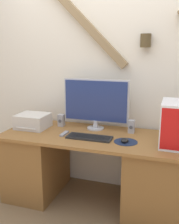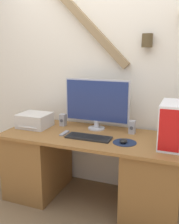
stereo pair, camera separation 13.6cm
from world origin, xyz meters
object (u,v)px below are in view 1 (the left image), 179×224
speaker_left (61,120)px  speaker_right (132,126)px  computer_tower (172,123)px  printer (33,121)px  keyboard (89,137)px  monitor (96,102)px  remote_control (64,134)px  mouse (125,140)px

speaker_left → speaker_right: bearing=0.5°
computer_tower → printer: computer_tower is taller
computer_tower → speaker_left: bearing=169.4°
keyboard → computer_tower: bearing=5.7°
monitor → remote_control: size_ratio=4.59×
mouse → remote_control: mouse is taller
keyboard → speaker_right: bearing=40.1°
keyboard → computer_tower: (0.74, 0.07, 0.19)m
computer_tower → remote_control: 1.04m
mouse → speaker_left: speaker_left is taller
mouse → printer: printer is taller
monitor → keyboard: monitor is taller
keyboard → mouse: (0.35, -0.02, 0.01)m
keyboard → speaker_left: speaker_left is taller
mouse → speaker_right: bearing=88.4°
printer → keyboard: bearing=-11.2°
computer_tower → speaker_left: (-1.17, 0.22, -0.13)m
speaker_right → monitor: bearing=177.8°
printer → speaker_left: size_ratio=2.46×
remote_control → mouse: bearing=-4.2°
keyboard → speaker_left: size_ratio=3.30×
keyboard → computer_tower: computer_tower is taller
keyboard → printer: printer is taller
computer_tower → remote_control: (-1.02, -0.05, -0.19)m
monitor → speaker_left: monitor is taller
speaker_left → speaker_right: same height
monitor → mouse: monitor is taller
monitor → keyboard: size_ratio=1.61×
keyboard → speaker_right: size_ratio=3.30×
computer_tower → mouse: bearing=-167.0°
keyboard → monitor: bearing=96.1°
speaker_left → printer: bearing=-149.7°
monitor → speaker_left: (-0.39, -0.02, -0.22)m
speaker_right → printer: bearing=-171.2°
speaker_right → remote_control: bearing=-156.8°
computer_tower → speaker_right: computer_tower is taller
monitor → computer_tower: bearing=-17.1°
mouse → monitor: bearing=138.9°
speaker_left → keyboard: bearing=-34.6°
speaker_left → remote_control: (0.15, -0.26, -0.06)m
mouse → speaker_left: 0.83m
printer → speaker_right: 1.06m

